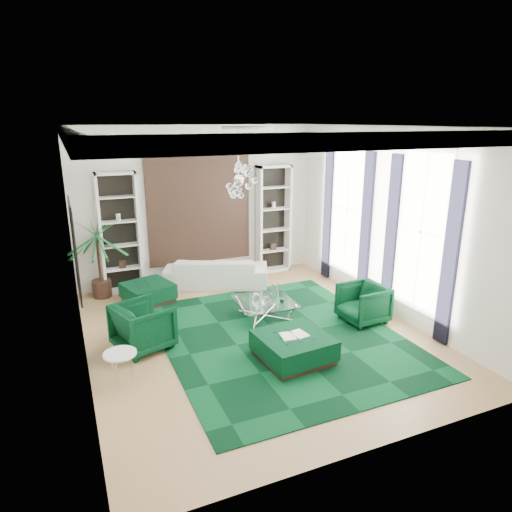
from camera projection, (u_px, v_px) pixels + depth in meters
name	position (u px, v px, depth m)	size (l,w,h in m)	color
floor	(255.00, 334.00, 8.68)	(6.00, 7.00, 0.02)	tan
ceiling	(255.00, 125.00, 7.58)	(6.00, 7.00, 0.02)	white
wall_back	(199.00, 204.00, 11.21)	(6.00, 0.02, 3.80)	white
wall_front	(379.00, 308.00, 5.04)	(6.00, 0.02, 3.80)	white
wall_left	(74.00, 256.00, 6.98)	(0.02, 7.00, 3.80)	white
wall_right	(390.00, 222.00, 9.27)	(0.02, 7.00, 3.80)	white
crown_molding	(255.00, 132.00, 7.61)	(6.00, 7.00, 0.18)	white
ceiling_medallion	(248.00, 128.00, 7.85)	(0.90, 0.90, 0.05)	white
tapestry	(199.00, 205.00, 11.17)	(2.50, 0.06, 2.80)	black
shelving_left	(120.00, 233.00, 10.44)	(0.90, 0.38, 2.80)	white
shelving_right	(273.00, 219.00, 11.92)	(0.90, 0.38, 2.80)	white
painting	(76.00, 249.00, 7.54)	(0.04, 1.30, 1.60)	black
window_near	(421.00, 232.00, 8.47)	(0.03, 1.10, 2.90)	white
curtain_near_a	(451.00, 256.00, 7.84)	(0.07, 0.30, 3.25)	black
curtain_near_b	(391.00, 236.00, 9.21)	(0.07, 0.30, 3.25)	black
window_far	(347.00, 209.00, 10.58)	(0.03, 1.10, 2.90)	white
curtain_far_a	(366.00, 227.00, 9.95)	(0.07, 0.30, 3.25)	black
curtain_far_b	(328.00, 214.00, 11.33)	(0.07, 0.30, 3.25)	black
rug	(280.00, 337.00, 8.52)	(4.20, 5.00, 0.02)	black
sofa	(216.00, 272.00, 11.07)	(2.45, 0.96, 0.72)	silver
armchair_left	(143.00, 326.00, 8.01)	(0.89, 0.92, 0.84)	black
armchair_right	(363.00, 303.00, 9.10)	(0.82, 0.84, 0.77)	black
coffee_table	(265.00, 310.00, 9.26)	(1.12, 1.12, 0.39)	white
ottoman_side	(148.00, 293.00, 10.13)	(0.96, 0.96, 0.42)	black
ottoman_front	(293.00, 348.00, 7.66)	(1.12, 1.12, 0.45)	black
book	(294.00, 335.00, 7.59)	(0.46, 0.31, 0.03)	white
side_table	(121.00, 368.00, 7.01)	(0.50, 0.50, 0.49)	white
palm	(98.00, 247.00, 10.15)	(1.47, 1.47, 2.35)	#1B6A34
chandelier	(239.00, 180.00, 8.33)	(0.76, 0.76, 0.68)	white
table_plant	(283.00, 298.00, 9.07)	(0.13, 0.10, 0.23)	#1B6A34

